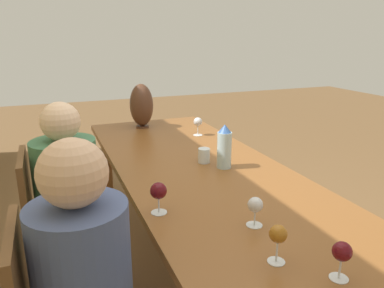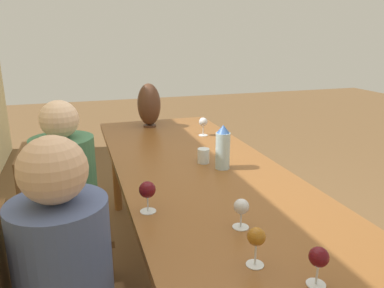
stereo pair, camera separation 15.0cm
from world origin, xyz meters
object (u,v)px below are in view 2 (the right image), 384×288
(wine_glass_5, at_px, (256,238))
(wine_glass_3, at_px, (319,258))
(vase, at_px, (149,105))
(water_bottle, at_px, (223,148))
(water_tumbler, at_px, (203,156))
(person_near, at_px, (70,285))
(person_far, at_px, (70,199))
(chair_far, at_px, (56,223))
(wine_glass_2, at_px, (241,208))
(wine_glass_4, at_px, (147,191))
(wine_glass_0, at_px, (203,123))

(wine_glass_5, bearing_deg, wine_glass_3, -138.07)
(vase, bearing_deg, water_bottle, -169.57)
(water_tumbler, xyz_separation_m, person_near, (-0.78, 0.77, -0.16))
(person_far, bearing_deg, person_near, 179.98)
(wine_glass_3, relative_size, person_far, 0.11)
(water_tumbler, relative_size, person_near, 0.07)
(vase, relative_size, chair_far, 0.38)
(wine_glass_2, relative_size, person_near, 0.10)
(water_tumbler, relative_size, wine_glass_2, 0.71)
(person_near, bearing_deg, wine_glass_5, -111.84)
(wine_glass_3, xyz_separation_m, wine_glass_4, (0.64, 0.40, 0.01))
(chair_far, relative_size, person_far, 0.78)
(vase, bearing_deg, wine_glass_3, -177.58)
(vase, relative_size, wine_glass_0, 2.59)
(person_far, bearing_deg, water_tumbler, -90.40)
(wine_glass_0, bearing_deg, wine_glass_4, 150.23)
(person_near, bearing_deg, chair_far, 6.20)
(water_bottle, distance_m, wine_glass_0, 0.72)
(water_tumbler, distance_m, wine_glass_0, 0.62)
(wine_glass_3, distance_m, person_far, 1.40)
(water_tumbler, distance_m, wine_glass_2, 0.78)
(water_bottle, relative_size, wine_glass_3, 1.98)
(vase, distance_m, wine_glass_5, 1.99)
(person_far, bearing_deg, water_bottle, -98.54)
(water_bottle, relative_size, vase, 0.71)
(chair_far, bearing_deg, wine_glass_2, -136.35)
(water_bottle, xyz_separation_m, wine_glass_2, (-0.65, 0.18, -0.04))
(water_tumbler, xyz_separation_m, wine_glass_2, (-0.77, 0.11, 0.04))
(water_tumbler, relative_size, wine_glass_0, 0.63)
(wine_glass_0, height_order, wine_glass_2, wine_glass_0)
(person_far, bearing_deg, wine_glass_3, -148.05)
(wine_glass_3, xyz_separation_m, person_near, (0.39, 0.73, -0.21))
(wine_glass_5, height_order, person_near, person_near)
(wine_glass_4, relative_size, person_far, 0.12)
(wine_glass_0, xyz_separation_m, person_far, (-0.58, 0.97, -0.23))
(wine_glass_5, distance_m, chair_far, 1.28)
(chair_far, bearing_deg, wine_glass_4, -141.84)
(water_bottle, xyz_separation_m, chair_far, (0.13, 0.93, -0.39))
(water_bottle, distance_m, chair_far, 1.01)
(water_bottle, height_order, person_near, person_near)
(wine_glass_2, relative_size, wine_glass_3, 0.95)
(chair_far, distance_m, person_far, 0.16)
(water_bottle, xyz_separation_m, wine_glass_0, (0.71, -0.13, -0.02))
(vase, bearing_deg, wine_glass_4, 168.48)
(wine_glass_5, bearing_deg, wine_glass_4, 28.32)
(wine_glass_0, relative_size, wine_glass_3, 1.07)
(person_far, bearing_deg, wine_glass_0, -59.14)
(vase, bearing_deg, chair_far, 143.23)
(wine_glass_4, bearing_deg, wine_glass_5, -151.68)
(water_bottle, xyz_separation_m, wine_glass_3, (-1.04, 0.11, -0.03))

